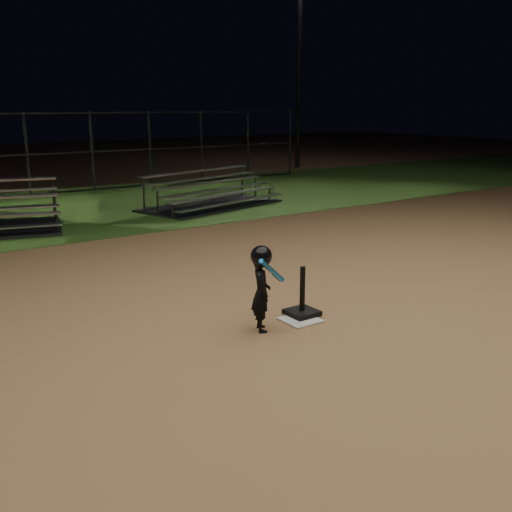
{
  "coord_description": "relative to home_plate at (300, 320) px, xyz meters",
  "views": [
    {
      "loc": [
        -4.53,
        -5.5,
        2.69
      ],
      "look_at": [
        0.0,
        1.0,
        0.65
      ],
      "focal_mm": 41.2,
      "sensor_mm": 36.0,
      "label": 1
    }
  ],
  "objects": [
    {
      "name": "bleacher_right",
      "position": [
        3.53,
        8.17,
        0.18
      ],
      "size": [
        4.23,
        2.8,
        0.95
      ],
      "rotation": [
        0.0,
        0.0,
        0.25
      ],
      "color": "silver",
      "rests_on": "ground"
    },
    {
      "name": "batting_tee",
      "position": [
        0.12,
        0.12,
        0.12
      ],
      "size": [
        0.38,
        0.38,
        0.65
      ],
      "color": "black",
      "rests_on": "home_plate"
    },
    {
      "name": "ground",
      "position": [
        0.0,
        0.0,
        -0.01
      ],
      "size": [
        80.0,
        80.0,
        0.0
      ],
      "primitive_type": "plane",
      "color": "#966D44",
      "rests_on": "ground"
    },
    {
      "name": "backstop_fence",
      "position": [
        0.0,
        13.0,
        1.24
      ],
      "size": [
        20.08,
        0.08,
        2.5
      ],
      "color": "#38383D",
      "rests_on": "ground"
    },
    {
      "name": "light_pole_right",
      "position": [
        12.0,
        14.94,
        4.93
      ],
      "size": [
        0.9,
        0.53,
        8.3
      ],
      "color": "#2D2D30",
      "rests_on": "ground"
    },
    {
      "name": "child_batter",
      "position": [
        -0.6,
        0.03,
        0.56
      ],
      "size": [
        0.52,
        0.49,
        1.07
      ],
      "rotation": [
        0.0,
        0.0,
        1.18
      ],
      "color": "black",
      "rests_on": "ground"
    },
    {
      "name": "grass_strip",
      "position": [
        0.0,
        10.0,
        -0.01
      ],
      "size": [
        60.0,
        8.0,
        0.01
      ],
      "primitive_type": "cube",
      "color": "#294D19",
      "rests_on": "ground"
    },
    {
      "name": "home_plate",
      "position": [
        0.0,
        0.0,
        0.0
      ],
      "size": [
        0.45,
        0.45,
        0.02
      ],
      "primitive_type": "cube",
      "color": "beige",
      "rests_on": "ground"
    }
  ]
}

